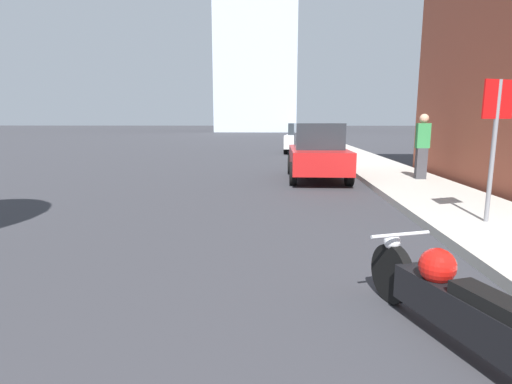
{
  "coord_description": "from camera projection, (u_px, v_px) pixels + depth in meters",
  "views": [
    {
      "loc": [
        1.25,
        1.7,
        1.76
      ],
      "look_at": [
        0.92,
        6.79,
        0.86
      ],
      "focal_mm": 28.0,
      "sensor_mm": 36.0,
      "label": 1
    }
  ],
  "objects": [
    {
      "name": "parked_car_white",
      "position": [
        302.0,
        138.0,
        23.27
      ],
      "size": [
        2.22,
        4.45,
        1.69
      ],
      "rotation": [
        0.0,
        0.0,
        -0.09
      ],
      "color": "silver",
      "rests_on": "ground_plane"
    },
    {
      "name": "parked_car_red",
      "position": [
        317.0,
        152.0,
        12.26
      ],
      "size": [
        1.78,
        3.98,
        1.72
      ],
      "rotation": [
        0.0,
        0.0,
        0.01
      ],
      "color": "red",
      "rests_on": "ground_plane"
    },
    {
      "name": "stop_sign",
      "position": [
        496.0,
        127.0,
        6.29
      ],
      "size": [
        0.57,
        0.26,
        2.26
      ],
      "color": "slate",
      "rests_on": "sidewalk"
    },
    {
      "name": "pedestrian",
      "position": [
        422.0,
        145.0,
        11.31
      ],
      "size": [
        0.36,
        0.26,
        1.84
      ],
      "color": "#38383D",
      "rests_on": "sidewalk"
    },
    {
      "name": "sidewalk",
      "position": [
        320.0,
        140.0,
        37.71
      ],
      "size": [
        2.35,
        240.0,
        0.15
      ],
      "color": "#B2ADA3",
      "rests_on": "ground_plane"
    },
    {
      "name": "motorcycle",
      "position": [
        455.0,
        303.0,
        3.13
      ],
      "size": [
        0.99,
        2.21,
        0.74
      ],
      "rotation": [
        0.0,
        0.0,
        0.34
      ],
      "color": "black",
      "rests_on": "ground_plane"
    }
  ]
}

